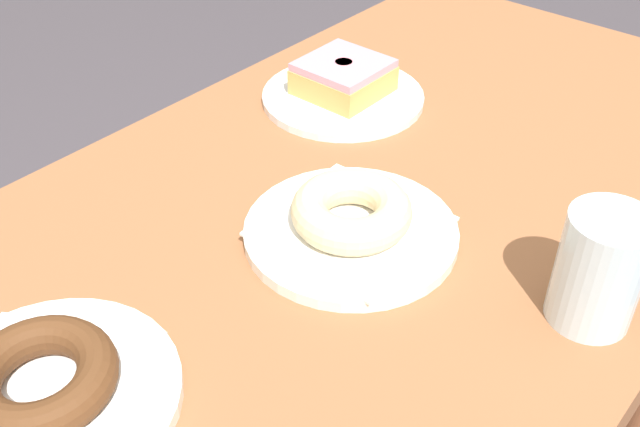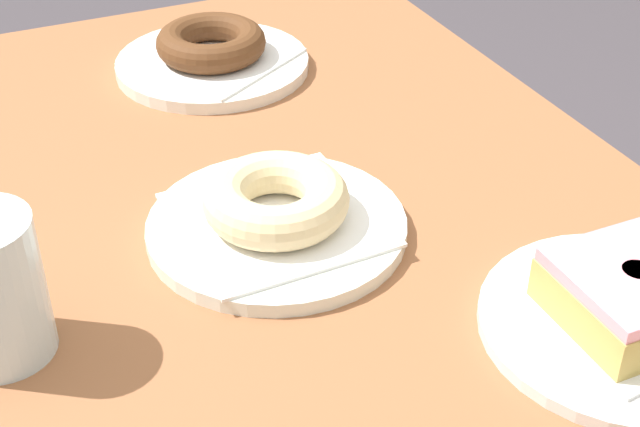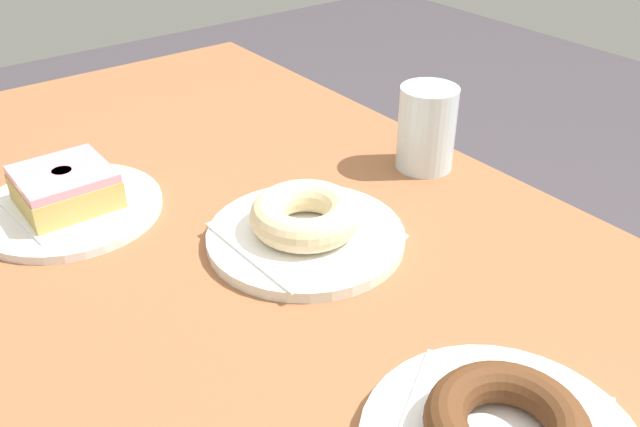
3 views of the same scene
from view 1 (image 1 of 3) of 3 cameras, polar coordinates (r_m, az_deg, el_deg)
name	(u,v)px [view 1 (image 1 of 3)]	position (r m, az deg, el deg)	size (l,w,h in m)	color
table	(372,256)	(0.84, 4.05, -3.29)	(1.15, 0.63, 0.75)	#955B38
plate_glazed_square	(343,97)	(0.96, 1.78, 8.98)	(0.21, 0.21, 0.01)	white
napkin_glazed_square	(343,92)	(0.96, 1.79, 9.32)	(0.12, 0.12, 0.00)	white
donut_glazed_square	(343,77)	(0.95, 1.81, 10.51)	(0.10, 0.10, 0.04)	tan
plate_chocolate_ring	(47,399)	(0.62, -20.33, -13.26)	(0.21, 0.21, 0.01)	white
napkin_chocolate_ring	(44,392)	(0.61, -20.50, -12.78)	(0.15, 0.15, 0.00)	white
donut_chocolate_ring	(39,377)	(0.60, -20.85, -11.72)	(0.12, 0.12, 0.03)	#563119
plate_sugar_ring	(351,232)	(0.73, 2.39, -1.46)	(0.21, 0.21, 0.01)	white
napkin_sugar_ring	(351,226)	(0.72, 2.40, -0.99)	(0.15, 0.15, 0.00)	white
donut_sugar_ring	(351,210)	(0.71, 2.44, 0.24)	(0.12, 0.12, 0.04)	beige
water_glass	(600,270)	(0.66, 20.77, -4.07)	(0.07, 0.07, 0.11)	silver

